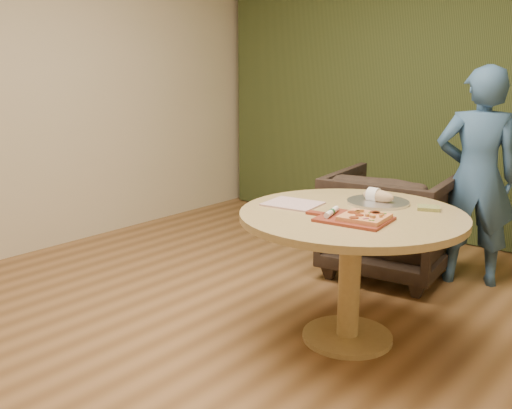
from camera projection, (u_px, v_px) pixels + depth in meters
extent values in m
cube|color=olive|center=(226.00, 362.00, 3.03)|extent=(5.00, 6.00, 0.02)
cube|color=beige|center=(459.00, 80.00, 4.94)|extent=(5.00, 0.02, 2.80)
cube|color=#2B3819|center=(454.00, 81.00, 4.86)|extent=(4.80, 0.14, 2.78)
cylinder|color=tan|center=(347.00, 336.00, 3.26)|extent=(0.51, 0.51, 0.03)
cylinder|color=tan|center=(349.00, 281.00, 3.18)|extent=(0.12, 0.12, 0.68)
cylinder|color=tan|center=(352.00, 216.00, 3.10)|extent=(1.23, 1.23, 0.04)
cube|color=maroon|center=(354.00, 219.00, 2.92)|extent=(0.38, 0.32, 0.01)
cube|color=maroon|center=(316.00, 213.00, 3.04)|extent=(0.10, 0.06, 0.01)
cube|color=#E59759|center=(365.00, 217.00, 2.89)|extent=(0.24, 0.24, 0.02)
cylinder|color=maroon|center=(353.00, 212.00, 2.94)|extent=(0.05, 0.05, 0.00)
cylinder|color=maroon|center=(359.00, 215.00, 2.88)|extent=(0.04, 0.04, 0.00)
cylinder|color=maroon|center=(376.00, 213.00, 2.92)|extent=(0.04, 0.04, 0.00)
cylinder|color=maroon|center=(375.00, 212.00, 2.94)|extent=(0.05, 0.05, 0.00)
cylinder|color=maroon|center=(354.00, 218.00, 2.83)|extent=(0.05, 0.05, 0.00)
cube|color=#BA8545|center=(367.00, 215.00, 2.86)|extent=(0.02, 0.02, 0.01)
cube|color=#BA8545|center=(358.00, 212.00, 2.93)|extent=(0.02, 0.02, 0.01)
cube|color=#BA8545|center=(362.00, 211.00, 2.95)|extent=(0.03, 0.03, 0.01)
cube|color=#BA8545|center=(358.00, 212.00, 2.92)|extent=(0.03, 0.03, 0.01)
cube|color=#BA8545|center=(381.00, 216.00, 2.84)|extent=(0.02, 0.02, 0.01)
cube|color=#BA8545|center=(373.00, 217.00, 2.83)|extent=(0.02, 0.02, 0.01)
cube|color=#BA8545|center=(382.00, 214.00, 2.88)|extent=(0.03, 0.03, 0.01)
cube|color=#2F711F|center=(373.00, 220.00, 2.78)|extent=(0.01, 0.01, 0.00)
cube|color=#2F711F|center=(361.00, 214.00, 2.90)|extent=(0.01, 0.01, 0.00)
cube|color=#2F711F|center=(369.00, 213.00, 2.92)|extent=(0.01, 0.01, 0.00)
cube|color=#2F711F|center=(384.00, 214.00, 2.91)|extent=(0.01, 0.01, 0.00)
cube|color=#2F711F|center=(356.00, 211.00, 2.96)|extent=(0.01, 0.01, 0.00)
cube|color=#2F711F|center=(385.00, 213.00, 2.91)|extent=(0.01, 0.01, 0.00)
cube|color=#2F711F|center=(370.00, 220.00, 2.79)|extent=(0.01, 0.01, 0.00)
cube|color=#8F4370|center=(372.00, 216.00, 2.86)|extent=(0.03, 0.01, 0.00)
cube|color=#8F4370|center=(366.00, 219.00, 2.81)|extent=(0.02, 0.03, 0.00)
cube|color=#8F4370|center=(368.00, 216.00, 2.86)|extent=(0.03, 0.02, 0.00)
cylinder|color=white|center=(331.00, 212.00, 2.98)|extent=(0.07, 0.17, 0.03)
cylinder|color=#194C26|center=(331.00, 212.00, 2.98)|extent=(0.04, 0.03, 0.03)
cube|color=silver|center=(337.00, 208.00, 3.06)|extent=(0.02, 0.04, 0.00)
cube|color=white|center=(293.00, 204.00, 3.26)|extent=(0.33, 0.29, 0.01)
cylinder|color=silver|center=(378.00, 203.00, 3.29)|extent=(0.35, 0.35, 0.01)
cylinder|color=silver|center=(378.00, 202.00, 3.29)|extent=(0.36, 0.36, 0.02)
ellipsoid|color=tan|center=(378.00, 196.00, 3.28)|extent=(0.19, 0.08, 0.07)
cylinder|color=white|center=(374.00, 195.00, 3.30)|extent=(0.06, 0.09, 0.09)
cube|color=olive|center=(429.00, 208.00, 3.14)|extent=(0.15, 0.14, 0.02)
imported|color=black|center=(391.00, 218.00, 4.21)|extent=(0.93, 0.89, 0.86)
imported|color=#355B86|center=(476.00, 178.00, 3.96)|extent=(0.66, 0.57, 1.53)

